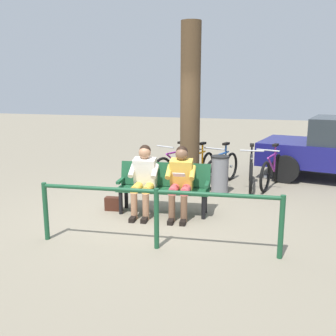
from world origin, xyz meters
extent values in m
plane|color=gray|center=(0.00, 0.00, 0.00)|extent=(40.00, 40.00, 0.00)
cube|color=#194C2D|center=(-0.28, -0.14, 0.42)|extent=(1.64, 0.60, 0.05)
cube|color=#194C2D|center=(-0.26, -0.33, 0.66)|extent=(1.61, 0.30, 0.42)
cube|color=#194C2D|center=(-1.04, -0.22, 0.56)|extent=(0.10, 0.40, 0.05)
cube|color=#194C2D|center=(0.47, -0.07, 0.56)|extent=(0.10, 0.40, 0.05)
cylinder|color=black|center=(-1.02, -0.05, 0.20)|extent=(0.07, 0.07, 0.40)
cylinder|color=black|center=(0.42, 0.10, 0.20)|extent=(0.07, 0.07, 0.40)
cylinder|color=black|center=(-0.98, -0.39, 0.20)|extent=(0.07, 0.07, 0.40)
cylinder|color=black|center=(0.45, -0.24, 0.20)|extent=(0.07, 0.07, 0.40)
cube|color=gold|center=(-0.60, -0.20, 0.71)|extent=(0.41, 0.34, 0.55)
sphere|color=brown|center=(-0.60, -0.18, 1.06)|extent=(0.21, 0.21, 0.21)
sphere|color=black|center=(-0.60, -0.21, 1.10)|extent=(0.20, 0.20, 0.20)
cylinder|color=#D84C59|center=(-0.72, -0.01, 0.49)|extent=(0.19, 0.41, 0.15)
cylinder|color=brown|center=(-0.74, 0.19, 0.23)|extent=(0.11, 0.11, 0.45)
cube|color=black|center=(-0.75, 0.29, 0.04)|extent=(0.11, 0.23, 0.07)
cylinder|color=gold|center=(-0.81, -0.10, 0.77)|extent=(0.12, 0.31, 0.23)
cylinder|color=#D84C59|center=(-0.52, 0.01, 0.49)|extent=(0.19, 0.41, 0.15)
cylinder|color=brown|center=(-0.54, 0.21, 0.23)|extent=(0.11, 0.11, 0.45)
cube|color=black|center=(-0.55, 0.31, 0.04)|extent=(0.11, 0.23, 0.07)
cylinder|color=gold|center=(-0.41, -0.06, 0.77)|extent=(0.12, 0.31, 0.23)
cube|color=silver|center=(-0.63, 0.10, 0.77)|extent=(0.21, 0.14, 0.09)
cube|color=white|center=(0.04, -0.13, 0.71)|extent=(0.41, 0.34, 0.55)
sphere|color=#A87554|center=(0.04, -0.11, 1.06)|extent=(0.21, 0.21, 0.21)
sphere|color=black|center=(0.04, -0.14, 1.10)|extent=(0.20, 0.20, 0.20)
cylinder|color=gold|center=(-0.08, 0.06, 0.49)|extent=(0.19, 0.41, 0.15)
cylinder|color=#A87554|center=(-0.10, 0.26, 0.23)|extent=(0.11, 0.11, 0.45)
cube|color=black|center=(-0.11, 0.36, 0.04)|extent=(0.11, 0.23, 0.07)
cylinder|color=white|center=(-0.17, -0.03, 0.77)|extent=(0.12, 0.31, 0.23)
cylinder|color=gold|center=(0.12, 0.08, 0.49)|extent=(0.19, 0.41, 0.15)
cylinder|color=#A87554|center=(0.10, 0.28, 0.23)|extent=(0.11, 0.11, 0.45)
cube|color=black|center=(0.09, 0.38, 0.04)|extent=(0.11, 0.23, 0.07)
cylinder|color=white|center=(0.23, 0.01, 0.77)|extent=(0.12, 0.31, 0.23)
cube|color=#3F1E14|center=(0.62, -0.05, 0.12)|extent=(0.31, 0.17, 0.24)
cylinder|color=#4C3823|center=(-0.39, -1.72, 1.72)|extent=(0.41, 0.41, 3.44)
cylinder|color=slate|center=(-1.03, -1.71, 0.38)|extent=(0.35, 0.35, 0.75)
cylinder|color=black|center=(-1.03, -1.71, 0.77)|extent=(0.36, 0.36, 0.03)
torus|color=black|center=(-1.93, -2.03, 0.33)|extent=(0.22, 0.65, 0.66)
cylinder|color=silver|center=(-1.93, -2.03, 0.33)|extent=(0.06, 0.07, 0.06)
torus|color=black|center=(-2.18, -3.02, 0.33)|extent=(0.22, 0.65, 0.66)
cylinder|color=silver|center=(-2.18, -3.02, 0.33)|extent=(0.06, 0.07, 0.06)
cylinder|color=#8C268C|center=(-2.06, -2.52, 0.71)|extent=(0.19, 0.62, 0.04)
cylinder|color=#8C268C|center=(-2.04, -2.44, 0.51)|extent=(0.18, 0.59, 0.43)
cylinder|color=#8C268C|center=(-2.10, -2.70, 0.63)|extent=(0.04, 0.04, 0.55)
cube|color=black|center=(-2.10, -2.70, 0.91)|extent=(0.14, 0.24, 0.05)
cylinder|color=#B2B2B7|center=(-1.96, -2.13, 0.88)|extent=(0.47, 0.15, 0.03)
torus|color=black|center=(-1.65, -1.87, 0.33)|extent=(0.11, 0.66, 0.66)
cylinder|color=silver|center=(-1.65, -1.87, 0.33)|extent=(0.05, 0.06, 0.06)
torus|color=black|center=(-1.58, -2.89, 0.33)|extent=(0.11, 0.66, 0.66)
cylinder|color=silver|center=(-1.58, -2.89, 0.33)|extent=(0.05, 0.06, 0.06)
cylinder|color=black|center=(-1.62, -2.38, 0.71)|extent=(0.09, 0.63, 0.04)
cylinder|color=black|center=(-1.62, -2.30, 0.51)|extent=(0.08, 0.60, 0.43)
cylinder|color=black|center=(-1.60, -2.56, 0.63)|extent=(0.04, 0.04, 0.55)
cube|color=black|center=(-1.60, -2.56, 0.91)|extent=(0.11, 0.23, 0.05)
cylinder|color=#B2B2B7|center=(-1.65, -1.97, 0.88)|extent=(0.48, 0.07, 0.03)
torus|color=black|center=(-0.83, -1.92, 0.33)|extent=(0.25, 0.65, 0.66)
cylinder|color=silver|center=(-0.83, -1.92, 0.33)|extent=(0.07, 0.07, 0.06)
torus|color=black|center=(-1.12, -2.90, 0.33)|extent=(0.25, 0.65, 0.66)
cylinder|color=silver|center=(-1.12, -2.90, 0.33)|extent=(0.07, 0.07, 0.06)
cylinder|color=#1E519E|center=(-0.97, -2.41, 0.71)|extent=(0.22, 0.62, 0.04)
cylinder|color=#1E519E|center=(-0.95, -2.34, 0.51)|extent=(0.21, 0.58, 0.43)
cylinder|color=#1E519E|center=(-1.03, -2.59, 0.63)|extent=(0.04, 0.04, 0.55)
cube|color=black|center=(-1.03, -2.59, 0.91)|extent=(0.15, 0.24, 0.05)
cylinder|color=#B2B2B7|center=(-0.86, -2.02, 0.88)|extent=(0.47, 0.17, 0.03)
torus|color=black|center=(-0.35, -1.81, 0.33)|extent=(0.21, 0.66, 0.66)
cylinder|color=silver|center=(-0.35, -1.81, 0.33)|extent=(0.06, 0.07, 0.06)
torus|color=black|center=(-0.58, -2.80, 0.33)|extent=(0.21, 0.66, 0.66)
cylinder|color=silver|center=(-0.58, -2.80, 0.33)|extent=(0.06, 0.07, 0.06)
cylinder|color=orange|center=(-0.47, -2.30, 0.71)|extent=(0.18, 0.62, 0.04)
cylinder|color=orange|center=(-0.45, -2.23, 0.51)|extent=(0.17, 0.59, 0.43)
cylinder|color=orange|center=(-0.51, -2.48, 0.63)|extent=(0.04, 0.04, 0.55)
cube|color=black|center=(-0.51, -2.48, 0.91)|extent=(0.14, 0.23, 0.05)
cylinder|color=#B2B2B7|center=(-0.38, -1.91, 0.88)|extent=(0.47, 0.14, 0.03)
torus|color=black|center=(0.27, -1.89, 0.33)|extent=(0.33, 0.63, 0.66)
cylinder|color=silver|center=(0.27, -1.89, 0.33)|extent=(0.07, 0.08, 0.06)
torus|color=black|center=(-0.15, -2.82, 0.33)|extent=(0.33, 0.63, 0.66)
cylinder|color=silver|center=(-0.15, -2.82, 0.33)|extent=(0.07, 0.08, 0.06)
cylinder|color=#8C268C|center=(0.06, -2.36, 0.71)|extent=(0.30, 0.59, 0.04)
cylinder|color=#8C268C|center=(0.09, -2.28, 0.51)|extent=(0.28, 0.56, 0.43)
cylinder|color=#8C268C|center=(-0.01, -2.52, 0.63)|extent=(0.04, 0.04, 0.55)
cube|color=black|center=(-0.01, -2.52, 0.91)|extent=(0.17, 0.24, 0.05)
cylinder|color=#B2B2B7|center=(0.23, -1.98, 0.88)|extent=(0.45, 0.23, 0.03)
cylinder|color=#194C2D|center=(-2.26, 1.15, 0.42)|extent=(0.07, 0.07, 0.85)
cylinder|color=#194C2D|center=(-0.62, 1.30, 0.42)|extent=(0.07, 0.07, 0.85)
cylinder|color=#194C2D|center=(1.01, 1.44, 0.42)|extent=(0.07, 0.07, 0.85)
cylinder|color=#194C2D|center=(-0.62, 1.30, 0.81)|extent=(3.27, 0.34, 0.06)
cylinder|color=black|center=(-2.35, -3.01, 0.32)|extent=(0.67, 0.35, 0.64)
cylinder|color=black|center=(-2.72, -4.77, 0.32)|extent=(0.67, 0.35, 0.64)
camera|label=1|loc=(-2.15, 6.01, 2.20)|focal=41.08mm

